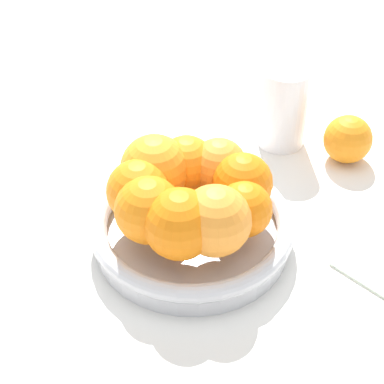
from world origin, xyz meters
TOP-DOWN VIEW (x-y plane):
  - ground_plane at (0.00, 0.00)m, footprint 4.00×4.00m
  - fruit_bowl at (0.00, 0.00)m, footprint 0.25×0.25m
  - orange_pile at (-0.00, -0.01)m, footprint 0.20×0.19m
  - stray_orange at (0.05, 0.27)m, footprint 0.07×0.07m
  - drinking_glass at (-0.04, 0.25)m, footprint 0.07×0.07m

SIDE VIEW (x-z plane):
  - ground_plane at x=0.00m, z-range 0.00..0.00m
  - fruit_bowl at x=0.00m, z-range 0.00..0.04m
  - stray_orange at x=0.05m, z-range 0.00..0.07m
  - drinking_glass at x=-0.04m, z-range 0.00..0.12m
  - orange_pile at x=0.00m, z-range 0.04..0.12m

